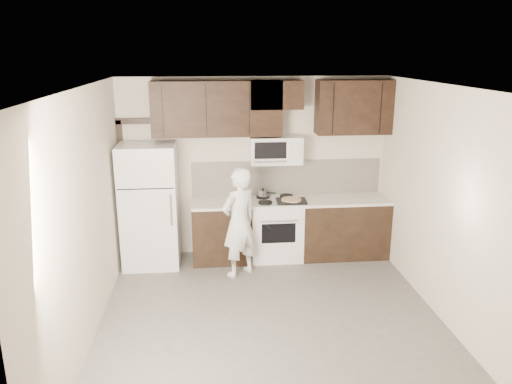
{
  "coord_description": "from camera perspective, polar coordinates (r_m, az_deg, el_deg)",
  "views": [
    {
      "loc": [
        -0.69,
        -5.1,
        3.07
      ],
      "look_at": [
        -0.1,
        0.9,
        1.35
      ],
      "focal_mm": 35.0,
      "sensor_mm": 36.0,
      "label": 1
    }
  ],
  "objects": [
    {
      "name": "counter_run",
      "position": [
        7.62,
        4.54,
        -4.15
      ],
      "size": [
        2.95,
        0.64,
        0.91
      ],
      "color": "black",
      "rests_on": "floor"
    },
    {
      "name": "floor",
      "position": [
        5.99,
        1.87,
        -14.86
      ],
      "size": [
        4.5,
        4.5,
        0.0
      ],
      "primitive_type": "plane",
      "color": "#565351",
      "rests_on": "ground"
    },
    {
      "name": "refrigerator",
      "position": [
        7.37,
        -12.04,
        -1.52
      ],
      "size": [
        0.8,
        0.76,
        1.8
      ],
      "color": "silver",
      "rests_on": "floor"
    },
    {
      "name": "stove",
      "position": [
        7.57,
        2.28,
        -4.2
      ],
      "size": [
        0.76,
        0.66,
        0.94
      ],
      "color": "silver",
      "rests_on": "floor"
    },
    {
      "name": "microwave",
      "position": [
        7.36,
        2.25,
        4.84
      ],
      "size": [
        0.76,
        0.42,
        0.4
      ],
      "color": "silver",
      "rests_on": "upper_cabinets"
    },
    {
      "name": "person",
      "position": [
        6.89,
        -1.95,
        -3.5
      ],
      "size": [
        0.68,
        0.64,
        1.55
      ],
      "primitive_type": "imported",
      "rotation": [
        0.0,
        0.0,
        3.78
      ],
      "color": "silver",
      "rests_on": "floor"
    },
    {
      "name": "back_wall",
      "position": [
        7.58,
        -0.22,
        2.85
      ],
      "size": [
        4.0,
        0.0,
        4.0
      ],
      "primitive_type": "plane",
      "rotation": [
        1.57,
        0.0,
        0.0
      ],
      "color": "beige",
      "rests_on": "ground"
    },
    {
      "name": "backsplash",
      "position": [
        7.67,
        3.51,
        1.67
      ],
      "size": [
        2.9,
        0.02,
        0.54
      ],
      "primitive_type": "cube",
      "color": "silver",
      "rests_on": "counter_run"
    },
    {
      "name": "saucepan",
      "position": [
        7.53,
        0.82,
        -0.21
      ],
      "size": [
        0.27,
        0.16,
        0.15
      ],
      "color": "silver",
      "rests_on": "stove"
    },
    {
      "name": "door_trim",
      "position": [
        7.63,
        -14.69,
        1.63
      ],
      "size": [
        0.5,
        0.08,
        2.12
      ],
      "color": "black",
      "rests_on": "floor"
    },
    {
      "name": "pizza",
      "position": [
        7.36,
        4.06,
        -0.88
      ],
      "size": [
        0.31,
        0.31,
        0.02
      ],
      "primitive_type": "cylinder",
      "rotation": [
        0.0,
        0.0,
        -0.06
      ],
      "color": "beige",
      "rests_on": "baking_tray"
    },
    {
      "name": "baking_tray",
      "position": [
        7.36,
        4.06,
        -1.04
      ],
      "size": [
        0.46,
        0.35,
        0.02
      ],
      "primitive_type": "cube",
      "rotation": [
        0.0,
        0.0,
        -0.06
      ],
      "color": "black",
      "rests_on": "counter_run"
    },
    {
      "name": "upper_cabinets",
      "position": [
        7.27,
        1.56,
        9.74
      ],
      "size": [
        3.48,
        0.35,
        0.78
      ],
      "color": "black",
      "rests_on": "back_wall"
    },
    {
      "name": "ceiling",
      "position": [
        5.16,
        2.15,
        11.83
      ],
      "size": [
        4.5,
        4.5,
        0.0
      ],
      "primitive_type": "plane",
      "rotation": [
        3.14,
        0.0,
        0.0
      ],
      "color": "white",
      "rests_on": "back_wall"
    }
  ]
}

